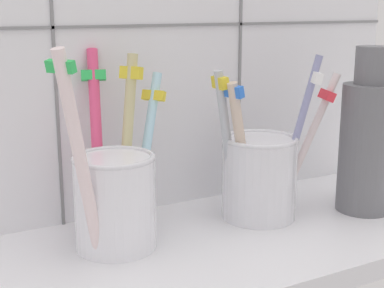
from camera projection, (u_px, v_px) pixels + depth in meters
counter_slab at (207, 251)px, 54.99cm from camera, size 64.00×22.00×2.00cm
tile_wall_back at (150, 18)px, 60.10cm from camera, size 64.00×2.20×45.00cm
toothbrush_cup_left at (114, 192)px, 52.51cm from camera, size 13.84×13.09×18.86cm
toothbrush_cup_right at (260, 172)px, 59.89cm from camera, size 13.65×7.87×17.11cm
ceramic_vase at (367, 140)px, 61.40cm from camera, size 5.88×5.88×17.76cm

